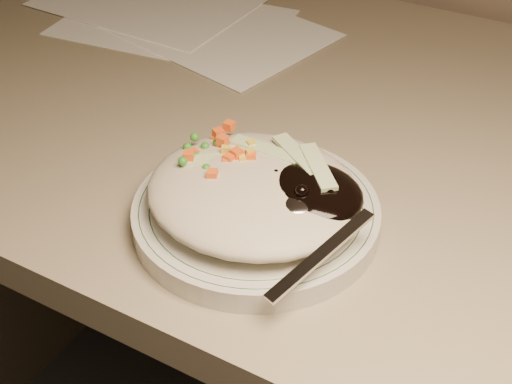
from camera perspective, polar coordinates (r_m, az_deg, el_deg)
The scene contains 5 objects.
desk at distance 0.91m, azimuth 10.76°, elevation -6.54°, with size 1.40×0.70×0.74m.
plate at distance 0.65m, azimuth 0.00°, elevation -1.82°, with size 0.22×0.22×0.02m, color silver.
plate_rim at distance 0.64m, azimuth 0.00°, elevation -1.13°, with size 0.21×0.21×0.00m.
meal at distance 0.63m, azimuth 0.31°, elevation 0.25°, with size 0.21×0.19×0.05m.
papers at distance 1.05m, azimuth -6.29°, elevation 13.77°, with size 0.45×0.27×0.00m.
Camera 1 is at (0.17, 0.74, 1.16)m, focal length 50.00 mm.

